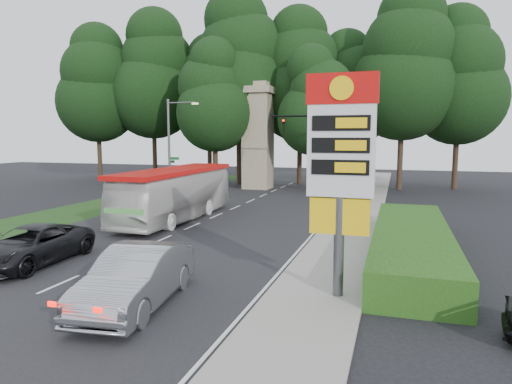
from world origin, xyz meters
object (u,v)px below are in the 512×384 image
(gas_station_pylon, at_px, (341,155))
(sedan_silver, at_px, (137,277))
(monument, at_px, (258,135))
(suv_charcoal, at_px, (31,246))
(transit_bus, at_px, (176,195))
(streetlight_signs, at_px, (171,143))
(traffic_signal_mast, at_px, (330,141))

(gas_station_pylon, height_order, sedan_silver, gas_station_pylon)
(monument, relative_size, suv_charcoal, 1.85)
(gas_station_pylon, height_order, transit_bus, gas_station_pylon)
(sedan_silver, bearing_deg, gas_station_pylon, 15.91)
(streetlight_signs, bearing_deg, transit_bus, -61.18)
(gas_station_pylon, distance_m, suv_charcoal, 12.56)
(monument, bearing_deg, transit_bus, -89.34)
(suv_charcoal, bearing_deg, gas_station_pylon, -3.66)
(traffic_signal_mast, distance_m, suv_charcoal, 23.67)
(monument, distance_m, suv_charcoal, 28.11)
(streetlight_signs, bearing_deg, gas_station_pylon, -51.04)
(traffic_signal_mast, bearing_deg, sedan_silver, -94.92)
(sedan_silver, bearing_deg, monument, 93.31)
(streetlight_signs, xyz_separation_m, suv_charcoal, (4.19, -19.76, -3.69))
(traffic_signal_mast, xyz_separation_m, sedan_silver, (-2.10, -24.39, -3.80))
(transit_bus, bearing_deg, monument, 90.55)
(sedan_silver, distance_m, suv_charcoal, 6.91)
(gas_station_pylon, relative_size, transit_bus, 0.62)
(gas_station_pylon, relative_size, suv_charcoal, 1.26)
(gas_station_pylon, height_order, traffic_signal_mast, traffic_signal_mast)
(monument, relative_size, sedan_silver, 1.89)
(monument, bearing_deg, suv_charcoal, -91.65)
(traffic_signal_mast, xyz_separation_m, suv_charcoal, (-8.48, -21.75, -3.92))
(sedan_silver, bearing_deg, suv_charcoal, 150.47)
(streetlight_signs, distance_m, transit_bus, 11.15)
(streetlight_signs, relative_size, sedan_silver, 1.50)
(streetlight_signs, distance_m, suv_charcoal, 20.54)
(traffic_signal_mast, xyz_separation_m, streetlight_signs, (-12.67, -1.99, -0.23))
(monument, xyz_separation_m, transit_bus, (0.20, -17.42, -3.56))
(gas_station_pylon, distance_m, traffic_signal_mast, 22.29)
(gas_station_pylon, xyz_separation_m, streetlight_signs, (-16.19, 20.01, -0.01))
(streetlight_signs, xyz_separation_m, transit_bus, (5.19, -9.43, -2.89))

